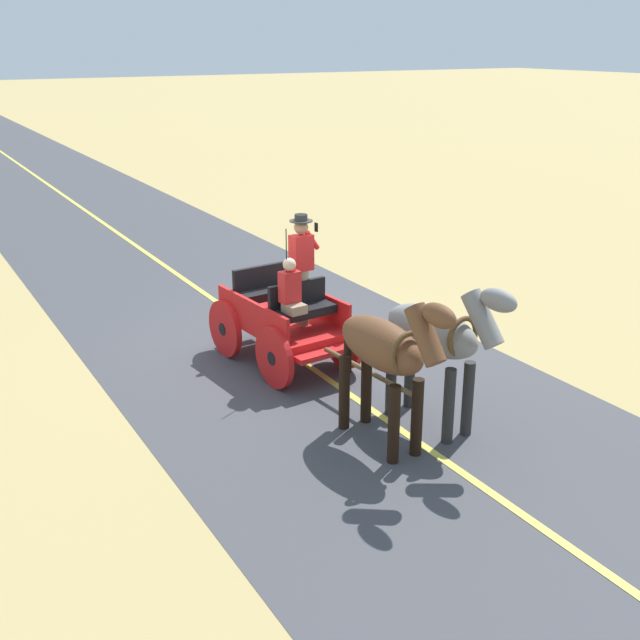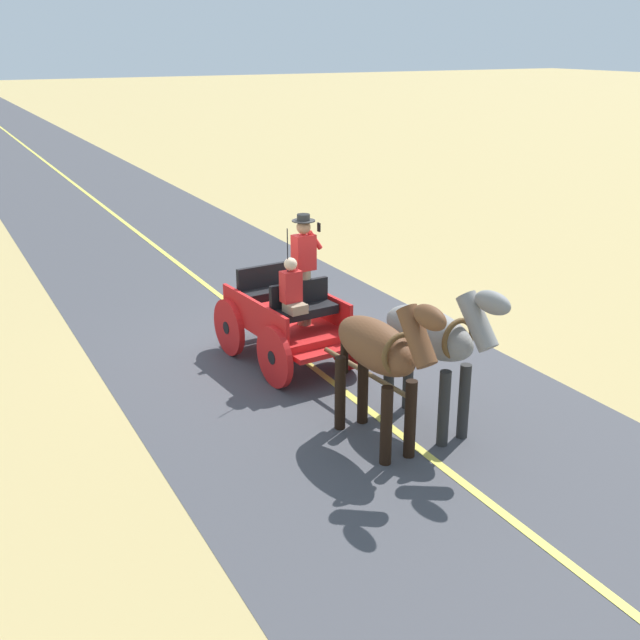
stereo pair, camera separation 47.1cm
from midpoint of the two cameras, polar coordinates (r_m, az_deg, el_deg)
name	(u,v)px [view 1 (the left image)]	position (r m, az deg, el deg)	size (l,w,h in m)	color
ground_plane	(284,349)	(13.44, -3.61, -2.16)	(200.00, 200.00, 0.00)	tan
road_surface	(284,349)	(13.44, -3.61, -2.14)	(6.26, 160.00, 0.01)	#424247
road_centre_stripe	(284,349)	(13.44, -3.61, -2.12)	(0.12, 160.00, 0.00)	#DBCC4C
horse_drawn_carriage	(286,316)	(12.59, -3.58, 0.27)	(1.61, 4.52, 2.50)	red
horse_near_side	(437,336)	(10.39, 7.26, -1.19)	(0.77, 2.15, 2.21)	gray
horse_off_side	(386,351)	(9.85, 3.49, -2.24)	(0.62, 2.13, 2.21)	brown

